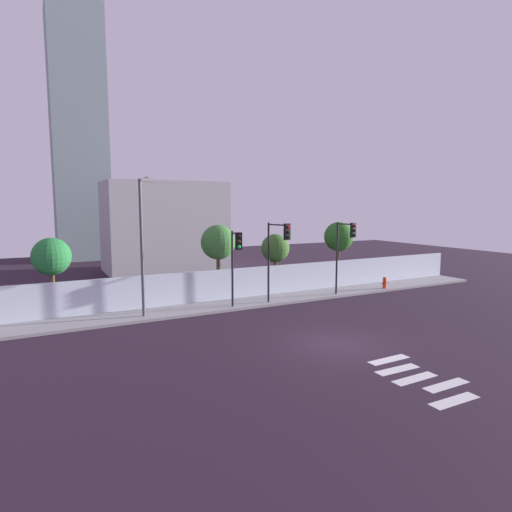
{
  "coord_description": "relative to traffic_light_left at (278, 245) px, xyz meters",
  "views": [
    {
      "loc": [
        -11.08,
        -13.66,
        5.77
      ],
      "look_at": [
        -0.42,
        6.5,
        3.05
      ],
      "focal_mm": 29.8,
      "sensor_mm": 36.0,
      "label": 1
    }
  ],
  "objects": [
    {
      "name": "ground_plane",
      "position": [
        -1.1,
        -6.69,
        -3.56
      ],
      "size": [
        80.0,
        80.0,
        0.0
      ],
      "primitive_type": "plane",
      "color": "#281A28"
    },
    {
      "name": "traffic_light_left",
      "position": [
        0.0,
        0.0,
        0.0
      ],
      "size": [
        0.51,
        1.84,
        4.64
      ],
      "color": "black",
      "rests_on": "sidewalk"
    },
    {
      "name": "roadside_tree_rightmost",
      "position": [
        7.26,
        3.72,
        -0.03
      ],
      "size": [
        2.1,
        2.1,
        4.6
      ],
      "color": "brown",
      "rests_on": "ground"
    },
    {
      "name": "roadside_tree_leftmost",
      "position": [
        -11.37,
        3.72,
        -0.43
      ],
      "size": [
        1.94,
        1.94,
        4.13
      ],
      "color": "brown",
      "rests_on": "ground"
    },
    {
      "name": "roadside_tree_midright",
      "position": [
        1.99,
        3.72,
        -0.62
      ],
      "size": [
        1.87,
        1.87,
        3.9
      ],
      "color": "brown",
      "rests_on": "ground"
    },
    {
      "name": "tower_on_skyline",
      "position": [
        -7.25,
        28.8,
        9.42
      ],
      "size": [
        5.37,
        5.0,
        25.96
      ],
      "primitive_type": "cube",
      "color": "gray",
      "rests_on": "ground"
    },
    {
      "name": "fire_hydrant",
      "position": [
        8.88,
        0.73,
        -2.99
      ],
      "size": [
        0.44,
        0.26,
        0.79
      ],
      "color": "red",
      "rests_on": "sidewalk"
    },
    {
      "name": "traffic_light_center",
      "position": [
        4.98,
        0.2,
        -0.06
      ],
      "size": [
        0.49,
        1.45,
        4.58
      ],
      "color": "black",
      "rests_on": "sidewalk"
    },
    {
      "name": "perimeter_wall",
      "position": [
        -1.1,
        2.8,
        -2.51
      ],
      "size": [
        36.0,
        0.18,
        1.8
      ],
      "primitive_type": "cube",
      "color": "silver",
      "rests_on": "sidewalk"
    },
    {
      "name": "crosswalk_marking",
      "position": [
        -0.92,
        -10.79,
        -3.56
      ],
      "size": [
        2.59,
        3.86,
        0.01
      ],
      "color": "silver",
      "rests_on": "ground"
    },
    {
      "name": "street_lamp_curbside",
      "position": [
        -7.35,
        0.81,
        0.68
      ],
      "size": [
        0.6,
        1.94,
        6.93
      ],
      "color": "#4C4C51",
      "rests_on": "sidewalk"
    },
    {
      "name": "roadside_tree_midleft",
      "position": [
        -2.09,
        3.72,
        -0.07
      ],
      "size": [
        2.14,
        2.14,
        4.59
      ],
      "color": "brown",
      "rests_on": "ground"
    },
    {
      "name": "sidewalk",
      "position": [
        -1.1,
        1.51,
        -3.49
      ],
      "size": [
        36.0,
        2.4,
        0.15
      ],
      "primitive_type": "cube",
      "color": "gray",
      "rests_on": "ground"
    },
    {
      "name": "traffic_light_right",
      "position": [
        -2.62,
        0.04,
        -0.29
      ],
      "size": [
        0.54,
        1.7,
        4.24
      ],
      "color": "black",
      "rests_on": "sidewalk"
    },
    {
      "name": "low_building_distant",
      "position": [
        -1.73,
        16.8,
        0.34
      ],
      "size": [
        10.18,
        6.0,
        7.8
      ],
      "primitive_type": "cube",
      "color": "#A6A6A6",
      "rests_on": "ground"
    }
  ]
}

